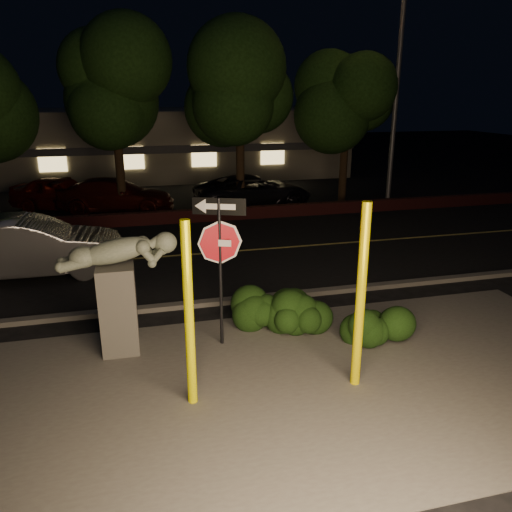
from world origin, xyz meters
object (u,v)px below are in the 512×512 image
(streetlight, at_px, (394,63))
(parked_car_red, at_px, (62,194))
(silver_sedan, at_px, (29,247))
(yellow_pole_left, at_px, (189,316))
(signpost, at_px, (220,243))
(parked_car_darkred, at_px, (116,195))
(sculpture, at_px, (118,281))
(parked_car_dark, at_px, (253,191))
(yellow_pole_right, at_px, (361,298))

(streetlight, relative_size, parked_car_red, 2.34)
(parked_car_red, bearing_deg, silver_sedan, -154.42)
(yellow_pole_left, height_order, streetlight, streetlight)
(yellow_pole_left, xyz_separation_m, streetlight, (10.13, 12.64, 4.53))
(signpost, distance_m, parked_car_darkred, 13.39)
(signpost, relative_size, silver_sedan, 0.60)
(streetlight, relative_size, silver_sedan, 2.01)
(yellow_pole_left, xyz_separation_m, silver_sedan, (-3.61, 7.23, -0.73))
(sculpture, height_order, silver_sedan, sculpture)
(silver_sedan, relative_size, parked_car_dark, 0.97)
(yellow_pole_left, xyz_separation_m, parked_car_darkred, (-1.39, 15.00, -0.85))
(yellow_pole_right, height_order, parked_car_dark, yellow_pole_right)
(yellow_pole_left, height_order, parked_car_red, yellow_pole_left)
(parked_car_darkred, bearing_deg, parked_car_red, 83.38)
(sculpture, bearing_deg, streetlight, 44.04)
(streetlight, bearing_deg, yellow_pole_left, -126.74)
(signpost, height_order, sculpture, signpost)
(parked_car_darkred, bearing_deg, yellow_pole_left, -161.01)
(parked_car_dark, bearing_deg, yellow_pole_left, 156.32)
(yellow_pole_left, xyz_separation_m, sculpture, (-1.11, 2.10, -0.09))
(yellow_pole_right, relative_size, parked_car_dark, 0.62)
(signpost, relative_size, streetlight, 0.30)
(yellow_pole_right, height_order, sculpture, yellow_pole_right)
(parked_car_dark, bearing_deg, sculpture, 149.14)
(sculpture, xyz_separation_m, parked_car_darkred, (-0.28, 12.91, -0.76))
(yellow_pole_right, bearing_deg, parked_car_red, 112.23)
(silver_sedan, xyz_separation_m, parked_car_red, (-0.08, 8.62, -0.09))
(parked_car_red, xyz_separation_m, parked_car_darkred, (2.30, -0.85, -0.03))
(signpost, bearing_deg, parked_car_dark, 95.35)
(sculpture, bearing_deg, parked_car_red, 101.49)
(signpost, distance_m, streetlight, 14.74)
(yellow_pole_right, distance_m, sculpture, 4.56)
(parked_car_red, distance_m, parked_car_darkred, 2.45)
(streetlight, xyz_separation_m, parked_car_red, (-13.82, 3.22, -5.35))
(silver_sedan, xyz_separation_m, parked_car_dark, (8.20, 7.14, -0.11))
(yellow_pole_right, height_order, signpost, yellow_pole_right)
(sculpture, bearing_deg, parked_car_darkred, 92.12)
(parked_car_darkred, bearing_deg, sculpture, -165.05)
(signpost, xyz_separation_m, parked_car_red, (-4.53, 13.97, -1.42))
(sculpture, xyz_separation_m, parked_car_red, (-2.58, 13.76, -0.73))
(silver_sedan, bearing_deg, parked_car_red, 0.54)
(yellow_pole_left, distance_m, parked_car_red, 16.30)
(yellow_pole_right, bearing_deg, streetlight, 60.37)
(yellow_pole_right, distance_m, parked_car_dark, 14.66)
(yellow_pole_right, height_order, parked_car_darkred, yellow_pole_right)
(yellow_pole_left, xyz_separation_m, parked_car_red, (-3.69, 15.85, -0.82))
(yellow_pole_left, height_order, signpost, yellow_pole_left)
(silver_sedan, relative_size, parked_car_darkred, 1.03)
(yellow_pole_right, xyz_separation_m, sculpture, (-3.96, 2.25, -0.16))
(yellow_pole_right, xyz_separation_m, parked_car_red, (-6.54, 16.01, -0.90))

